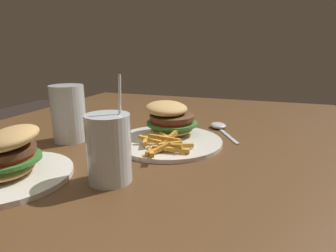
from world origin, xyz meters
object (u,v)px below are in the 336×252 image
meal_plate_near (169,127)px  beer_glass (69,115)px  juice_glass (109,151)px  meal_plate_far (7,160)px  spoon (219,126)px

meal_plate_near → beer_glass: size_ratio=1.98×
beer_glass → juice_glass: (-0.18, -0.22, -0.01)m
juice_glass → beer_glass: bearing=51.6°
meal_plate_near → beer_glass: 0.27m
meal_plate_far → juice_glass: bearing=-73.8°
juice_glass → meal_plate_far: 0.19m
meal_plate_near → beer_glass: beer_glass is taller
meal_plate_near → juice_glass: bearing=174.8°
beer_glass → spoon: 0.44m
meal_plate_near → spoon: (0.15, -0.11, -0.03)m
juice_glass → spoon: (0.42, -0.14, -0.05)m
beer_glass → meal_plate_far: 0.24m
beer_glass → juice_glass: bearing=-128.4°
meal_plate_near → meal_plate_far: meal_plate_far is taller
meal_plate_near → spoon: 0.19m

